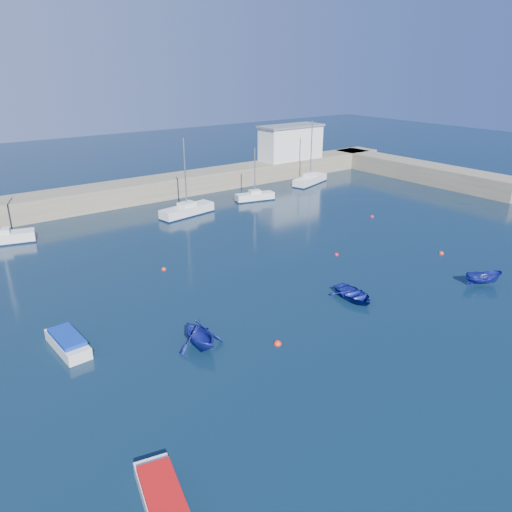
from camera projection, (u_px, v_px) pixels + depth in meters
ground at (405, 376)px, 29.15m from camera, size 220.00×220.00×0.00m
back_wall at (109, 195)px, 63.09m from camera, size 96.00×4.50×2.60m
right_arm at (418, 171)px, 76.99m from camera, size 4.50×32.00×2.60m
harbor_office at (291, 143)px, 78.33m from camera, size 10.00×4.00×5.00m
sailboat_5 at (1, 238)px, 49.99m from camera, size 6.53×3.24×8.33m
sailboat_6 at (187, 210)px, 59.19m from camera, size 7.12×3.09×9.07m
sailboat_7 at (255, 196)px, 65.51m from camera, size 5.34×2.58×6.92m
sailboat_8 at (310, 180)px, 74.38m from camera, size 7.26×4.11×9.19m
motorboat_0 at (163, 498)px, 20.44m from camera, size 2.42×4.57×0.97m
motorboat_1 at (68, 342)px, 31.68m from camera, size 1.74×4.32×1.04m
dinghy_center at (354, 294)px, 38.41m from camera, size 3.15×4.09×0.78m
dinghy_left at (200, 334)px, 31.79m from camera, size 3.09×3.56×1.85m
dinghy_right at (483, 278)px, 40.82m from camera, size 3.13×2.58×1.16m
buoy_0 at (278, 344)px, 32.40m from camera, size 0.50×0.50×0.50m
buoy_1 at (337, 255)px, 47.30m from camera, size 0.40×0.40×0.40m
buoy_2 at (441, 254)px, 47.62m from camera, size 0.46×0.46×0.46m
buoy_3 at (164, 270)px, 43.98m from camera, size 0.43×0.43×0.43m
buoy_4 at (372, 217)px, 58.83m from camera, size 0.42×0.42×0.42m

